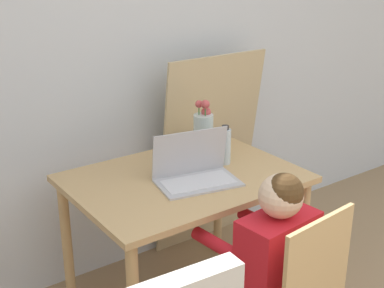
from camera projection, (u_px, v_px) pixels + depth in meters
wall_back at (133, 49)px, 2.88m from camera, size 6.40×0.05×2.50m
dining_table at (184, 195)px, 2.56m from camera, size 1.06×0.77×0.75m
person_seated at (267, 252)px, 2.16m from camera, size 0.37×0.45×0.98m
laptop at (195, 170)px, 2.46m from camera, size 0.41×0.29×0.23m
flower_vase at (203, 133)px, 2.72m from camera, size 0.10×0.10×0.31m
water_bottle at (225, 146)px, 2.64m from camera, size 0.06×0.06×0.20m
cardboard_panel at (209, 153)px, 3.22m from camera, size 0.67×0.18×1.21m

